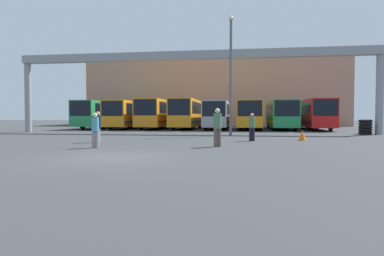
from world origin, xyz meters
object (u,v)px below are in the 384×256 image
at_px(bus_slot_3, 188,112).
at_px(pedestrian_mid_left, 252,126).
at_px(bus_slot_2, 159,112).
at_px(pedestrian_near_center, 98,126).
at_px(pedestrian_mid_right, 217,126).
at_px(bus_slot_6, 281,113).
at_px(pedestrian_near_left, 95,129).
at_px(bus_slot_0, 104,113).
at_px(bus_slot_4, 218,114).
at_px(bus_slot_7, 313,113).
at_px(bus_slot_5, 249,113).
at_px(bus_slot_1, 129,113).
at_px(traffic_cone, 302,135).
at_px(tire_stack, 365,127).
at_px(lamp_post, 231,71).

xyz_separation_m(bus_slot_3, pedestrian_mid_left, (6.90, -17.97, -1.02)).
relative_size(bus_slot_2, pedestrian_near_center, 6.71).
bearing_deg(pedestrian_near_center, pedestrian_mid_right, -109.02).
distance_m(pedestrian_near_center, pedestrian_mid_left, 8.95).
bearing_deg(bus_slot_6, pedestrian_near_left, -114.60).
bearing_deg(pedestrian_near_center, bus_slot_0, 17.45).
bearing_deg(bus_slot_4, bus_slot_2, 179.39).
height_order(bus_slot_0, bus_slot_7, bus_slot_7).
distance_m(bus_slot_5, pedestrian_near_center, 22.11).
xyz_separation_m(bus_slot_0, bus_slot_2, (6.95, -0.40, 0.07)).
relative_size(bus_slot_1, bus_slot_6, 0.95).
height_order(bus_slot_3, pedestrian_mid_left, bus_slot_3).
bearing_deg(traffic_cone, bus_slot_5, 99.87).
distance_m(bus_slot_1, tire_stack, 24.86).
bearing_deg(lamp_post, bus_slot_4, 98.56).
height_order(bus_slot_6, pedestrian_mid_right, bus_slot_6).
relative_size(bus_slot_2, bus_slot_5, 1.10).
xyz_separation_m(bus_slot_0, pedestrian_near_left, (9.96, -24.38, -0.95)).
height_order(bus_slot_4, bus_slot_7, bus_slot_7).
height_order(bus_slot_2, tire_stack, bus_slot_2).
height_order(tire_stack, lamp_post, lamp_post).
distance_m(bus_slot_0, bus_slot_7, 24.33).
distance_m(bus_slot_1, bus_slot_5, 13.90).
relative_size(bus_slot_4, pedestrian_near_left, 7.02).
bearing_deg(traffic_cone, bus_slot_1, 134.54).
height_order(bus_slot_6, lamp_post, lamp_post).
bearing_deg(lamp_post, bus_slot_5, 82.89).
bearing_deg(bus_slot_1, pedestrian_near_center, -75.62).
bearing_deg(bus_slot_3, tire_stack, -29.40).
relative_size(bus_slot_6, traffic_cone, 17.83).
xyz_separation_m(bus_slot_5, bus_slot_6, (3.47, 0.32, -0.01)).
xyz_separation_m(bus_slot_1, tire_stack, (23.09, -9.12, -1.21)).
bearing_deg(pedestrian_mid_right, pedestrian_near_center, 134.03).
bearing_deg(bus_slot_0, bus_slot_7, -1.34).
bearing_deg(bus_slot_1, pedestrian_near_left, -74.57).
xyz_separation_m(bus_slot_4, lamp_post, (1.93, -12.83, 3.14)).
distance_m(bus_slot_0, pedestrian_near_left, 26.36).
distance_m(bus_slot_2, pedestrian_near_left, 24.19).
relative_size(bus_slot_2, traffic_cone, 18.46).
relative_size(bus_slot_4, tire_stack, 9.63).
xyz_separation_m(bus_slot_7, lamp_post, (-8.49, -12.73, 3.06)).
distance_m(bus_slot_2, bus_slot_7, 17.38).
bearing_deg(bus_slot_3, bus_slot_2, 171.63).
relative_size(bus_slot_0, bus_slot_6, 1.11).
distance_m(bus_slot_0, pedestrian_mid_left, 25.64).
relative_size(bus_slot_3, bus_slot_6, 0.94).
distance_m(pedestrian_near_center, pedestrian_near_left, 3.40).
bearing_deg(bus_slot_6, bus_slot_7, 0.48).
bearing_deg(pedestrian_near_left, pedestrian_mid_right, 5.11).
xyz_separation_m(bus_slot_2, bus_slot_4, (6.95, -0.07, -0.14)).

